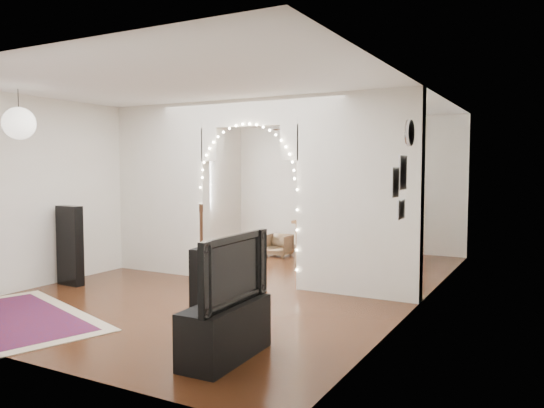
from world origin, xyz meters
The scene contains 24 objects.
floor centered at (0.00, 0.00, 0.00)m, with size 7.50×7.50×0.00m, color black.
ceiling centered at (0.00, 0.00, 2.70)m, with size 5.00×7.50×0.02m, color white.
wall_back centered at (0.00, 3.75, 1.35)m, with size 5.00×0.02×2.70m, color silver.
wall_front centered at (0.00, -3.75, 1.35)m, with size 5.00×0.02×2.70m, color silver.
wall_left centered at (-2.50, 0.00, 1.35)m, with size 0.02×7.50×2.70m, color silver.
wall_right centered at (2.50, 0.00, 1.35)m, with size 0.02×7.50×2.70m, color silver.
divider_wall centered at (0.00, 0.00, 1.42)m, with size 5.00×0.20×2.70m.
fairy_lights centered at (0.00, -0.13, 1.55)m, with size 1.64×0.04×1.60m, color #FFEABF, non-canonical shape.
window centered at (-2.47, 1.80, 1.50)m, with size 0.04×1.20×1.40m, color white.
wall_clock centered at (2.48, -0.60, 2.10)m, with size 0.31×0.31×0.03m, color white.
picture_frames centered at (2.48, -1.00, 1.50)m, with size 0.02×0.50×0.70m, color white, non-canonical shape.
paper_lantern centered at (-1.90, -2.40, 2.25)m, with size 0.40×0.40×0.40m, color white.
ceiling_fan centered at (0.00, 2.00, 2.40)m, with size 1.10×1.10×0.30m, color #B29A3B, non-canonical shape.
guitar_case centered at (-2.20, -1.42, 0.58)m, with size 0.44×0.15×1.15m, color black.
acoustic_guitar centered at (-0.72, -0.25, 0.43)m, with size 0.41×0.22×0.98m.
tabby_cat centered at (-0.69, -0.27, 0.14)m, with size 0.25×0.51×0.34m.
floor_speaker centered at (1.06, -2.50, 0.46)m, with size 0.40×0.37×0.92m.
media_console centered at (1.42, -2.83, 0.25)m, with size 0.40×1.00×0.50m, color black.
tv centered at (1.42, -2.83, 0.81)m, with size 1.07×0.14×0.62m, color black.
bookcase centered at (0.75, 2.07, 0.87)m, with size 1.71×0.43×1.75m, color #C6AE8F.
dining_table centered at (0.40, 2.14, 0.68)m, with size 1.24×0.87×0.76m.
flower_vase centered at (0.40, 2.14, 0.85)m, with size 0.18×0.18×0.19m, color silver.
dining_chair_left centered at (-0.71, 2.22, 0.21)m, with size 0.45×0.47×0.42m, color brown.
dining_chair_right centered at (0.76, 2.69, 0.21)m, with size 0.45×0.46×0.42m, color brown.
Camera 1 is at (4.00, -6.70, 1.71)m, focal length 35.00 mm.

